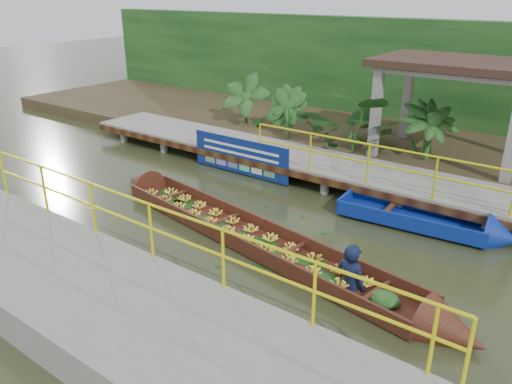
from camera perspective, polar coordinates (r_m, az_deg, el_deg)
The scene contains 10 objects.
ground at distance 11.65m, azimuth -3.00°, elevation -3.05°, with size 80.00×80.00×0.00m, color #2A2F17.
land_strip at distance 17.64m, azimuth 12.71°, elevation 6.08°, with size 30.00×8.00×0.45m, color #362C1B.
far_dock at distance 14.08m, azimuth 5.92°, elevation 3.50°, with size 16.00×2.06×1.66m.
near_dock at distance 8.37m, azimuth -16.42°, elevation -12.71°, with size 18.00×2.40×1.73m.
pavilion at distance 15.02m, azimuth 22.24°, elevation 12.40°, with size 4.40×3.00×3.00m.
foliage_backdrop at distance 19.53m, azimuth 16.30°, elevation 12.63°, with size 30.00×0.80×4.00m, color #133C17.
vendor_boat at distance 10.22m, azimuth 0.96°, elevation -5.41°, with size 9.75×2.49×2.10m.
moored_blue_boat at distance 11.68m, azimuth 21.83°, elevation -3.78°, with size 3.92×1.32×0.92m.
blue_banner at distance 14.20m, azimuth -1.84°, elevation 4.12°, with size 3.29×0.04×1.03m.
tropical_plants at distance 14.60m, azimuth 17.33°, elevation 6.84°, with size 14.43×1.43×1.79m.
Camera 1 is at (6.76, -8.08, 4.97)m, focal length 35.00 mm.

